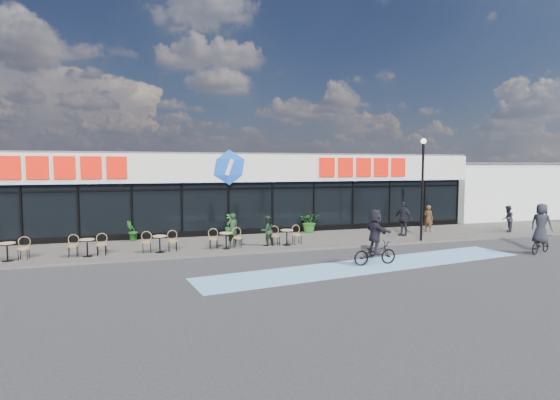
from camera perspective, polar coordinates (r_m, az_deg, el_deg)
name	(u,v)px	position (r m, az deg, el deg)	size (l,w,h in m)	color
ground	(262,264)	(17.45, -2.38, -8.37)	(120.00, 120.00, 0.00)	#28282B
sidewalk	(238,244)	(21.73, -5.47, -5.69)	(44.00, 5.00, 0.10)	#54504A
bike_lane	(371,265)	(17.57, 11.78, -8.36)	(14.00, 2.20, 0.01)	#6AA1C9
building	(219,191)	(26.77, -7.92, 1.14)	(30.60, 6.57, 4.75)	black
neighbour_building	(481,189)	(37.10, 24.79, 1.27)	(9.20, 7.20, 4.11)	white
lamp_post	(423,180)	(23.03, 18.12, 2.46)	(0.28, 0.28, 5.15)	black
bistro_set_1	(8,249)	(20.62, -32.00, -5.49)	(1.54, 0.62, 0.90)	tan
bistro_set_2	(87,245)	(20.07, -23.85, -5.44)	(1.54, 0.62, 0.90)	tan
bistro_set_3	(160,242)	(19.95, -15.44, -5.27)	(1.54, 0.62, 0.90)	tan
bistro_set_4	(226,238)	(20.26, -7.11, -5.00)	(1.54, 0.62, 0.90)	tan
bistro_set_5	(286,235)	(20.97, 0.81, -4.64)	(1.54, 0.62, 0.90)	tan
potted_plant_left	(132,231)	(23.28, -18.76, -3.82)	(0.57, 0.46, 1.03)	#154B15
potted_plant_mid	(231,225)	(23.71, -6.43, -3.26)	(0.67, 0.67, 1.19)	#174915
potted_plant_right	(310,222)	(24.82, 3.90, -2.82)	(1.13, 0.98, 1.26)	#225C1A
patron_left	(232,230)	(20.67, -6.25, -3.88)	(0.57, 0.38, 1.57)	black
patron_right	(267,231)	(20.73, -1.71, -4.04)	(0.69, 0.54, 1.42)	black
pedestrian_a	(403,219)	(24.57, 15.80, -2.35)	(1.09, 0.45, 1.86)	black
pedestrian_b	(429,218)	(26.38, 18.83, -2.30)	(0.56, 0.37, 1.55)	#4A2F1A
pedestrian_c	(508,219)	(28.07, 27.59, -2.20)	(0.74, 0.58, 1.53)	black
cyclist_a	(375,240)	(17.54, 12.31, -5.19)	(1.80, 1.62, 2.20)	black
cyclist_b	(541,233)	(22.49, 30.91, -3.68)	(1.65, 1.02, 2.24)	black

